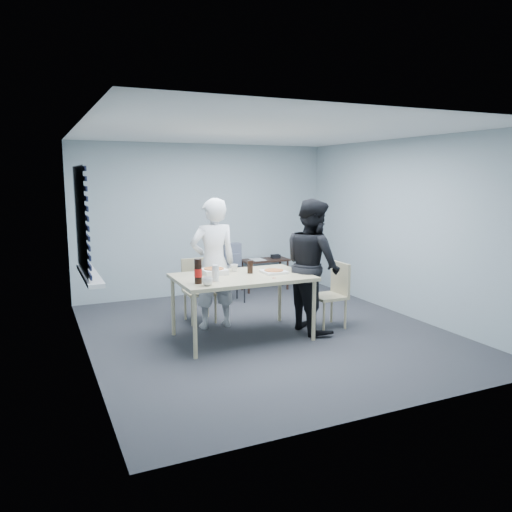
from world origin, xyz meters
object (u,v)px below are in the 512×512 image
chair_far (198,285)px  chair_right (334,290)px  side_table (265,263)px  stool (232,275)px  mug_a (208,281)px  mug_b (234,268)px  person_black (312,265)px  backpack (232,256)px  soda_bottle (198,272)px  dining_table (242,280)px  person_white (213,263)px

chair_far → chair_right: (1.60, -1.06, 0.00)m
chair_right → side_table: chair_right is taller
chair_right → stool: bearing=112.7°
chair_right → stool: size_ratio=1.59×
chair_right → mug_a: size_ratio=7.24×
chair_right → mug_b: (-1.32, 0.36, 0.35)m
stool → person_black: bearing=-77.0°
person_black → backpack: bearing=13.0°
person_black → soda_bottle: bearing=95.5°
chair_far → dining_table: bearing=-75.0°
person_black → backpack: size_ratio=4.25×
person_white → mug_a: 1.06m
backpack → mug_b: bearing=-126.5°
person_white → soda_bottle: 0.95m
mug_b → side_table: bearing=55.2°
dining_table → backpack: bearing=72.4°
dining_table → person_white: person_white is taller
stool → mug_a: bearing=-118.0°
person_white → person_black: 1.33m
chair_right → person_white: (-1.50, 0.66, 0.37)m
person_white → person_black: (1.16, -0.67, 0.00)m
mug_b → soda_bottle: soda_bottle is taller
person_white → side_table: person_white is taller
chair_right → person_black: size_ratio=0.50×
person_black → mug_a: 1.60m
stool → mug_b: size_ratio=5.58×
chair_far → stool: 1.14m
person_white → stool: (0.73, 1.18, -0.44)m
stool → person_white: bearing=-121.7°
chair_far → chair_right: 1.92m
person_black → side_table: bearing=-10.6°
person_black → soda_bottle: person_black is taller
soda_bottle → chair_right: bearing=4.6°
chair_right → person_black: person_black is taller
dining_table → side_table: dining_table is taller
chair_far → mug_b: (0.28, -0.71, 0.35)m
chair_far → chair_right: same height
person_black → stool: bearing=13.0°
dining_table → soda_bottle: (-0.65, -0.23, 0.20)m
stool → soda_bottle: bearing=-121.1°
dining_table → backpack: size_ratio=4.02×
side_table → stool: 1.04m
person_black → mug_b: (-0.97, 0.36, -0.02)m
chair_right → mug_b: mug_b is taller
dining_table → side_table: size_ratio=1.96×
chair_far → chair_right: size_ratio=1.00×
mug_b → stool: bearing=69.7°
dining_table → mug_a: mug_a is taller
mug_b → soda_bottle: bearing=-141.9°
person_white → backpack: size_ratio=4.25×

